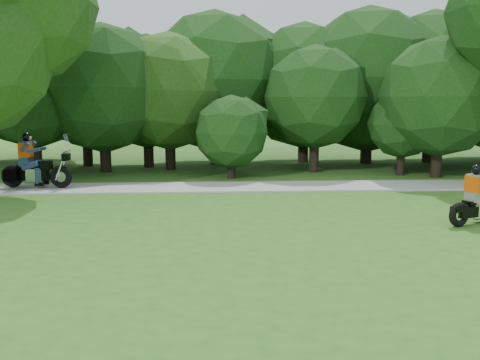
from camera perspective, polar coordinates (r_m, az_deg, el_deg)
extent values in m
plane|color=#31601B|center=(11.72, 9.89, -7.10)|extent=(100.00, 100.00, 0.00)
cube|color=gray|center=(19.41, 4.49, -0.69)|extent=(60.00, 2.20, 0.06)
cylinder|color=black|center=(27.47, 13.31, 3.64)|extent=(0.56, 0.56, 1.80)
sphere|color=black|center=(27.40, 13.55, 10.36)|extent=(7.13, 7.13, 7.13)
cylinder|color=black|center=(26.33, -2.61, 3.66)|extent=(0.54, 0.54, 1.80)
sphere|color=black|center=(26.25, -2.66, 10.45)|extent=(6.81, 6.81, 6.81)
cylinder|color=black|center=(23.58, 7.90, 3.02)|extent=(0.42, 0.42, 1.80)
sphere|color=black|center=(23.47, 8.02, 8.76)|extent=(4.49, 4.49, 4.49)
cylinder|color=black|center=(24.18, -14.16, 2.98)|extent=(0.48, 0.48, 1.80)
sphere|color=black|center=(24.09, -14.40, 9.43)|extent=(5.60, 5.60, 5.60)
cylinder|color=black|center=(23.46, 16.76, 1.99)|extent=(0.34, 0.34, 1.21)
sphere|color=black|center=(23.34, 16.92, 5.74)|extent=(2.86, 2.86, 2.86)
cylinder|color=black|center=(23.19, 20.22, 2.35)|extent=(0.44, 0.44, 1.69)
sphere|color=black|center=(23.08, 20.53, 8.33)|extent=(4.85, 4.85, 4.85)
cylinder|color=black|center=(23.91, -20.88, 2.62)|extent=(0.37, 0.37, 1.80)
sphere|color=black|center=(23.81, -21.14, 7.43)|extent=(3.41, 3.41, 3.41)
cylinder|color=black|center=(21.55, -0.93, 1.39)|extent=(0.35, 0.35, 0.90)
sphere|color=black|center=(21.42, -0.94, 5.15)|extent=(2.97, 2.97, 2.97)
cylinder|color=black|center=(26.51, -15.95, 3.38)|extent=(0.45, 0.45, 1.80)
sphere|color=black|center=(26.42, -16.17, 8.88)|extent=(5.06, 5.06, 5.06)
cylinder|color=black|center=(27.22, 6.75, 3.77)|extent=(0.51, 0.51, 1.80)
sphere|color=black|center=(27.14, 6.86, 9.96)|extent=(6.26, 6.26, 6.26)
cylinder|color=black|center=(25.46, -9.73, 3.38)|extent=(0.46, 0.46, 1.80)
sphere|color=black|center=(25.36, -9.88, 9.26)|extent=(5.26, 5.26, 5.26)
cylinder|color=black|center=(29.19, -20.93, 3.59)|extent=(0.53, 0.53, 1.80)
sphere|color=black|center=(29.12, -21.25, 9.52)|extent=(6.53, 6.53, 6.53)
cylinder|color=black|center=(28.65, 19.43, 3.58)|extent=(0.55, 0.55, 1.80)
sphere|color=black|center=(28.58, 19.75, 9.91)|extent=(6.96, 6.96, 6.96)
cylinder|color=black|center=(24.46, -7.44, 3.23)|extent=(0.46, 0.46, 1.80)
sphere|color=#224D16|center=(24.36, -7.56, 9.36)|extent=(5.27, 5.27, 5.27)
sphere|color=#224D16|center=(19.51, -22.58, 16.95)|extent=(5.12, 5.12, 5.12)
torus|color=black|center=(14.36, 22.33, -3.43)|extent=(0.65, 0.41, 0.63)
cube|color=black|center=(14.79, 23.83, -3.02)|extent=(1.09, 0.62, 0.29)
cube|color=silver|center=(14.90, 24.21, -2.96)|extent=(0.51, 0.45, 0.36)
cube|color=black|center=(14.65, 23.58, -2.18)|extent=(0.54, 0.44, 0.09)
cube|color=#59604E|center=(14.63, 23.61, -1.69)|extent=(0.38, 0.42, 0.21)
cube|color=#59604E|center=(14.60, 23.73, -0.44)|extent=(0.36, 0.44, 0.50)
cube|color=#E64704|center=(14.59, 23.73, -0.37)|extent=(0.40, 0.48, 0.39)
sphere|color=black|center=(14.57, 23.88, 1.02)|extent=(0.25, 0.25, 0.25)
torus|color=black|center=(20.53, -23.12, 0.36)|extent=(0.82, 0.32, 0.80)
torus|color=black|center=(19.80, -18.55, 0.33)|extent=(0.82, 0.32, 0.80)
cube|color=black|center=(20.23, -21.43, 0.51)|extent=(1.30, 0.43, 0.37)
cube|color=silver|center=(20.16, -20.98, 0.51)|extent=(0.59, 0.45, 0.46)
cube|color=black|center=(20.00, -20.29, 1.47)|extent=(0.63, 0.41, 0.30)
cube|color=black|center=(20.25, -21.84, 1.34)|extent=(0.63, 0.43, 0.11)
cylinder|color=silver|center=(19.73, -18.48, 1.48)|extent=(0.46, 0.11, 1.02)
cylinder|color=silver|center=(19.61, -18.02, 2.90)|extent=(0.13, 0.73, 0.04)
cube|color=black|center=(20.28, -23.30, 0.42)|extent=(0.49, 0.19, 0.39)
cube|color=black|center=(20.72, -22.68, 0.62)|extent=(0.49, 0.19, 0.39)
cube|color=#1D314E|center=(20.24, -21.86, 1.79)|extent=(0.39, 0.47, 0.27)
cube|color=#1D314E|center=(20.19, -21.87, 2.95)|extent=(0.35, 0.51, 0.64)
cube|color=#E64704|center=(20.18, -21.87, 3.01)|extent=(0.39, 0.56, 0.50)
sphere|color=black|center=(20.14, -21.86, 4.31)|extent=(0.32, 0.32, 0.32)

